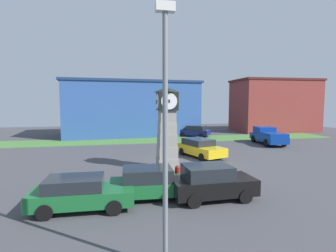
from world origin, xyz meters
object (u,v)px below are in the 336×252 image
at_px(car_near_tower, 152,183).
at_px(pickup_truck, 268,136).
at_px(clock_tower, 167,129).
at_px(bollard_mid_row, 162,181).
at_px(bollard_near_tower, 146,189).
at_px(bollard_end_row, 190,169).
at_px(car_far_lot, 195,131).
at_px(street_lamp_near_road, 165,122).
at_px(bollard_far_row, 178,175).
at_px(car_silver_hatch, 200,148).
at_px(car_navy_sedan, 81,193).
at_px(car_by_building, 211,182).

relative_size(car_near_tower, pickup_truck, 0.78).
bearing_deg(clock_tower, bollard_mid_row, -104.88).
bearing_deg(bollard_near_tower, bollard_end_row, 43.93).
relative_size(clock_tower, car_far_lot, 1.27).
bearing_deg(pickup_truck, car_near_tower, -137.75).
height_order(car_near_tower, pickup_truck, pickup_truck).
bearing_deg(bollard_end_row, street_lamp_near_road, -111.10).
distance_m(car_far_lot, pickup_truck, 9.72).
bearing_deg(clock_tower, bollard_far_row, -91.73).
bearing_deg(car_silver_hatch, bollard_near_tower, -123.10).
relative_size(car_navy_sedan, car_near_tower, 1.01).
bearing_deg(bollard_end_row, clock_tower, 114.25).
relative_size(bollard_near_tower, pickup_truck, 0.17).
bearing_deg(car_by_building, bollard_end_row, 89.17).
relative_size(bollard_end_row, car_far_lot, 0.22).
bearing_deg(bollard_mid_row, bollard_end_row, 43.90).
distance_m(car_near_tower, car_by_building, 2.83).
height_order(car_far_lot, pickup_truck, pickup_truck).
bearing_deg(car_by_building, street_lamp_near_road, -124.04).
distance_m(bollard_far_row, bollard_end_row, 1.61).
height_order(bollard_mid_row, street_lamp_near_road, street_lamp_near_road).
height_order(bollard_near_tower, street_lamp_near_road, street_lamp_near_road).
bearing_deg(bollard_mid_row, car_silver_hatch, 58.84).
bearing_deg(bollard_near_tower, car_silver_hatch, 56.90).
relative_size(car_by_building, car_far_lot, 0.90).
distance_m(bollard_near_tower, pickup_truck, 20.31).
bearing_deg(bollard_far_row, car_far_lot, 69.68).
height_order(clock_tower, car_near_tower, clock_tower).
height_order(car_near_tower, car_silver_hatch, car_silver_hatch).
bearing_deg(car_near_tower, pickup_truck, 42.25).
xyz_separation_m(car_navy_sedan, car_silver_hatch, (8.55, 9.42, 0.04)).
relative_size(car_near_tower, car_far_lot, 0.97).
xyz_separation_m(clock_tower, bollard_near_tower, (-2.10, -5.16, -2.33)).
xyz_separation_m(bollard_far_row, pickup_truck, (13.15, 11.73, 0.38)).
xyz_separation_m(clock_tower, street_lamp_near_road, (-2.23, -10.50, 1.25)).
bearing_deg(clock_tower, car_near_tower, -109.45).
height_order(bollard_far_row, bollard_end_row, bollard_far_row).
bearing_deg(street_lamp_near_road, clock_tower, 78.03).
bearing_deg(clock_tower, car_by_building, -80.93).
bearing_deg(bollard_mid_row, street_lamp_near_road, -100.00).
bearing_deg(pickup_truck, bollard_far_row, -138.25).
distance_m(bollard_end_row, car_by_building, 3.66).
xyz_separation_m(car_far_lot, car_silver_hatch, (-3.51, -12.48, 0.00)).
relative_size(bollard_mid_row, bollard_end_row, 1.03).
bearing_deg(bollard_far_row, bollard_near_tower, -138.24).
bearing_deg(street_lamp_near_road, bollard_mid_row, 80.00).
bearing_deg(car_near_tower, bollard_end_row, 46.53).
bearing_deg(pickup_truck, car_navy_sedan, -141.71).
bearing_deg(car_far_lot, street_lamp_near_road, -109.34).
bearing_deg(bollard_mid_row, clock_tower, 75.12).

